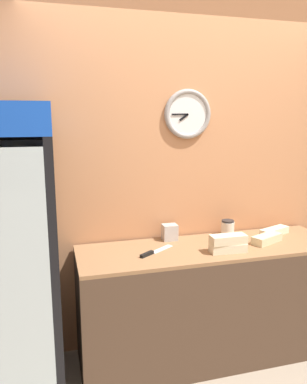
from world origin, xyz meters
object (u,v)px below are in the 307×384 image
object	(u,v)px
sandwich_flat_left	(274,231)
napkin_dispenser	(170,232)
sandwich_stack_bottom	(228,248)
sandwich_flat_right	(267,239)
chefs_knife	(152,252)
condiment_jar	(228,228)
sandwich_stack_middle	(228,239)

from	to	relation	value
sandwich_flat_left	napkin_dispenser	world-z (taller)	napkin_dispenser
sandwich_stack_bottom	sandwich_flat_right	size ratio (longest dim) A/B	0.92
chefs_knife	napkin_dispenser	distance (m)	0.32
sandwich_stack_bottom	sandwich_flat_left	bearing A→B (deg)	25.64
chefs_knife	condiment_jar	distance (m)	0.72
sandwich_flat_right	napkin_dispenser	xyz separation A→B (m)	(-0.68, 0.25, 0.03)
sandwich_stack_bottom	chefs_knife	xyz separation A→B (m)	(-0.51, 0.11, -0.02)
sandwich_stack_bottom	napkin_dispenser	distance (m)	0.47
sandwich_flat_left	sandwich_flat_right	size ratio (longest dim) A/B	1.03
sandwich_stack_bottom	condiment_jar	world-z (taller)	condiment_jar
sandwich_flat_right	chefs_knife	world-z (taller)	sandwich_flat_right
sandwich_flat_right	sandwich_flat_left	bearing A→B (deg)	43.16
sandwich_flat_right	condiment_jar	distance (m)	0.32
condiment_jar	napkin_dispenser	bearing A→B (deg)	179.19
sandwich_stack_middle	napkin_dispenser	distance (m)	0.47
condiment_jar	sandwich_flat_right	bearing A→B (deg)	-50.69
sandwich_flat_right	sandwich_stack_bottom	bearing A→B (deg)	-164.39
sandwich_stack_middle	chefs_knife	world-z (taller)	sandwich_stack_middle
sandwich_flat_right	chefs_knife	distance (m)	0.88
sandwich_flat_right	condiment_jar	xyz separation A→B (m)	(-0.20, 0.24, 0.03)
sandwich_flat_right	napkin_dispenser	size ratio (longest dim) A/B	2.31
sandwich_stack_bottom	condiment_jar	size ratio (longest dim) A/B	2.13
sandwich_stack_middle	chefs_knife	distance (m)	0.53
sandwich_stack_middle	condiment_jar	world-z (taller)	same
chefs_knife	condiment_jar	bearing A→B (deg)	19.28
chefs_knife	sandwich_stack_bottom	bearing A→B (deg)	-11.86
napkin_dispenser	sandwich_stack_middle	bearing A→B (deg)	-48.83
sandwich_stack_middle	chefs_knife	xyz separation A→B (m)	(-0.51, 0.11, -0.08)
sandwich_stack_bottom	napkin_dispenser	world-z (taller)	napkin_dispenser
chefs_knife	napkin_dispenser	xyz separation A→B (m)	(0.20, 0.25, 0.05)
sandwich_flat_right	condiment_jar	world-z (taller)	condiment_jar
sandwich_stack_middle	sandwich_flat_right	distance (m)	0.39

